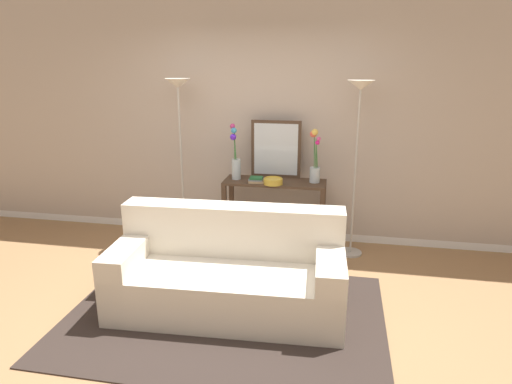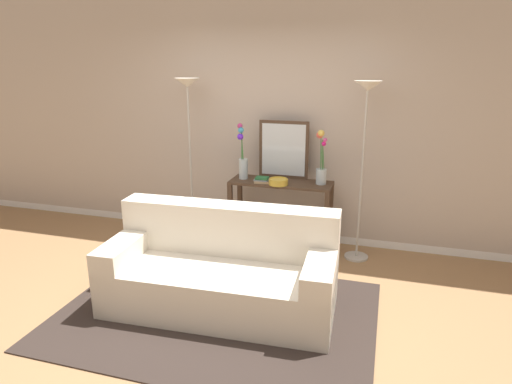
{
  "view_description": "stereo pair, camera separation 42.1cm",
  "coord_description": "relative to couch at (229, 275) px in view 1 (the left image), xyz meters",
  "views": [
    {
      "loc": [
        1.01,
        -3.21,
        2.15
      ],
      "look_at": [
        0.22,
        0.91,
        0.88
      ],
      "focal_mm": 31.66,
      "sensor_mm": 36.0,
      "label": 1
    },
    {
      "loc": [
        1.42,
        -3.11,
        2.15
      ],
      "look_at": [
        0.22,
        0.91,
        0.88
      ],
      "focal_mm": 31.66,
      "sensor_mm": 36.0,
      "label": 2
    }
  ],
  "objects": [
    {
      "name": "floor_lamp_left",
      "position": [
        -0.89,
        1.37,
        1.19
      ],
      "size": [
        0.28,
        0.28,
        1.92
      ],
      "color": "#B7B2A8",
      "rests_on": "ground"
    },
    {
      "name": "vase_tall_flowers",
      "position": [
        -0.26,
        1.4,
        0.71
      ],
      "size": [
        0.12,
        0.12,
        0.63
      ],
      "color": "silver",
      "rests_on": "console_table"
    },
    {
      "name": "back_wall",
      "position": [
        -0.11,
        1.79,
        1.22
      ],
      "size": [
        12.0,
        0.15,
        3.08
      ],
      "color": "white",
      "rests_on": "ground"
    },
    {
      "name": "fruit_bowl",
      "position": [
        0.19,
        1.28,
        0.52
      ],
      "size": [
        0.21,
        0.21,
        0.07
      ],
      "color": "gold",
      "rests_on": "console_table"
    },
    {
      "name": "book_stack",
      "position": [
        -0.0,
        1.3,
        0.51
      ],
      "size": [
        0.18,
        0.15,
        0.06
      ],
      "color": "tan",
      "rests_on": "console_table"
    },
    {
      "name": "couch",
      "position": [
        0.0,
        0.0,
        0.0
      ],
      "size": [
        2.02,
        0.94,
        0.88
      ],
      "color": "beige",
      "rests_on": "ground"
    },
    {
      "name": "floor_lamp_right",
      "position": [
        1.07,
        1.37,
        1.19
      ],
      "size": [
        0.28,
        0.28,
        1.92
      ],
      "color": "#B7B2A8",
      "rests_on": "ground"
    },
    {
      "name": "area_rug",
      "position": [
        0.0,
        -0.16,
        -0.31
      ],
      "size": [
        2.69,
        1.89,
        0.01
      ],
      "color": "#332823",
      "rests_on": "ground"
    },
    {
      "name": "book_row_under_console",
      "position": [
        -0.17,
        1.4,
        -0.26
      ],
      "size": [
        0.23,
        0.18,
        0.13
      ],
      "color": "#1E7075",
      "rests_on": "ground"
    },
    {
      "name": "vase_short_flowers",
      "position": [
        0.63,
        1.43,
        0.71
      ],
      "size": [
        0.13,
        0.13,
        0.6
      ],
      "color": "silver",
      "rests_on": "console_table"
    },
    {
      "name": "wall_mirror",
      "position": [
        0.18,
        1.57,
        0.81
      ],
      "size": [
        0.57,
        0.02,
        0.66
      ],
      "color": "#473323",
      "rests_on": "console_table"
    },
    {
      "name": "console_table",
      "position": [
        0.19,
        1.4,
        0.23
      ],
      "size": [
        1.15,
        0.4,
        0.8
      ],
      "color": "#473323",
      "rests_on": "ground"
    },
    {
      "name": "ground_plane",
      "position": [
        -0.11,
        -0.24,
        -0.33
      ],
      "size": [
        16.0,
        16.0,
        0.02
      ],
      "primitive_type": "cube",
      "color": "#9E754C"
    }
  ]
}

